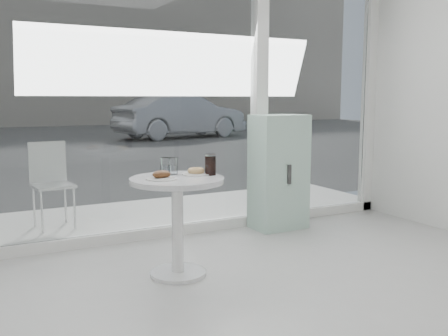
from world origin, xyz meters
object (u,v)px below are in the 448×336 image
mint_cabinet (279,172)px  plate_fritter (162,176)px  main_table (177,206)px  cola_glass (211,165)px  water_tumbler_a (166,167)px  water_tumbler_b (172,167)px  patio_chair (51,179)px  car_silver (181,116)px  plate_donut (196,172)px

mint_cabinet → plate_fritter: 1.86m
mint_cabinet → plate_fritter: mint_cabinet is taller
main_table → cola_glass: cola_glass is taller
main_table → water_tumbler_a: size_ratio=5.73×
water_tumbler_a → water_tumbler_b: size_ratio=1.02×
patio_chair → car_silver: size_ratio=0.19×
plate_donut → water_tumbler_a: bearing=147.1°
main_table → plate_donut: size_ratio=3.37×
water_tumbler_a → water_tumbler_b: water_tumbler_a is taller
plate_fritter → plate_donut: 0.34m
patio_chair → water_tumbler_b: bearing=-73.3°
plate_donut → cola_glass: cola_glass is taller
water_tumbler_b → cola_glass: cola_glass is taller
plate_fritter → plate_donut: size_ratio=1.00×
car_silver → water_tumbler_b: (-5.24, -12.40, 0.07)m
main_table → patio_chair: (-0.65, 1.83, -0.00)m
plate_fritter → patio_chair: bearing=105.7°
main_table → mint_cabinet: bearing=29.5°
plate_fritter → water_tumbler_a: water_tumbler_a is taller
plate_donut → cola_glass: (0.09, -0.07, 0.06)m
cola_glass → water_tumbler_b: bearing=144.1°
patio_chair → water_tumbler_a: patio_chair is taller
car_silver → plate_donut: 13.50m
car_silver → mint_cabinet: bearing=151.6°
patio_chair → car_silver: (5.93, 10.75, 0.21)m
mint_cabinet → plate_donut: 1.53m
patio_chair → water_tumbler_b: size_ratio=6.62×
mint_cabinet → car_silver: size_ratio=0.26×
mint_cabinet → plate_donut: bearing=-150.2°
water_tumbler_b → cola_glass: 0.31m
main_table → plate_donut: bearing=18.8°
water_tumbler_b → plate_fritter: bearing=-128.6°
car_silver → cola_glass: (-4.99, -12.58, 0.09)m
car_silver → cola_glass: size_ratio=27.74×
main_table → car_silver: size_ratio=0.17×
patio_chair → plate_fritter: size_ratio=3.81×
car_silver → water_tumbler_a: size_ratio=34.16×
main_table → water_tumbler_b: bearing=78.9°
cola_glass → water_tumbler_a: bearing=146.3°
mint_cabinet → plate_fritter: bearing=-152.8°
plate_donut → plate_fritter: bearing=-163.5°
mint_cabinet → patio_chair: mint_cabinet is taller
main_table → plate_donut: (0.19, 0.06, 0.24)m
mint_cabinet → plate_fritter: (-1.63, -0.88, 0.20)m
mint_cabinet → patio_chair: size_ratio=1.37×
water_tumbler_b → cola_glass: bearing=-35.9°
water_tumbler_b → patio_chair: bearing=112.7°
mint_cabinet → car_silver: (3.78, 11.73, 0.16)m
plate_donut → mint_cabinet: bearing=30.9°
patio_chair → plate_fritter: bearing=-80.2°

